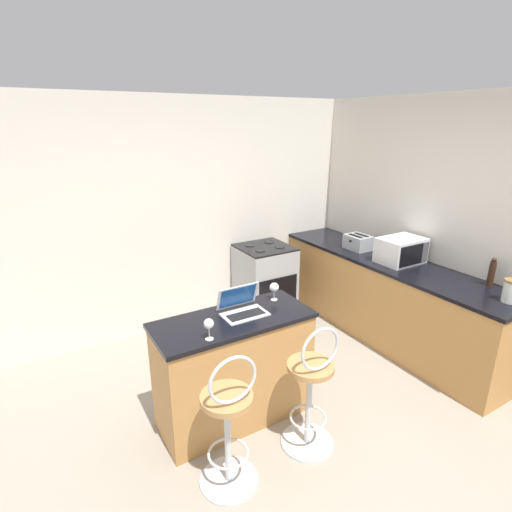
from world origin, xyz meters
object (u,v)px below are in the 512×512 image
Objects in this scene: laptop at (242,306)px; wine_glass_short at (274,288)px; microwave at (401,250)px; pepper_mill at (492,272)px; storage_jar at (510,291)px; bar_stool_near at (229,424)px; bar_stool_far at (311,390)px; toaster at (358,242)px; wine_glass_tall at (209,324)px; stove_range at (265,282)px.

laptop reaches higher than wine_glass_short.
microwave is 1.74× the size of pepper_mill.
bar_stool_near is at bearing 171.79° from storage_jar.
bar_stool_far is at bearing 177.91° from pepper_mill.
toaster is 1.06× the size of pepper_mill.
toaster is 1.83× the size of wine_glass_tall.
stove_range is (1.07, 1.38, -0.51)m from laptop.
wine_glass_short is at bearing 40.79° from bar_stool_near.
laptop is 0.46m from wine_glass_tall.
microwave reaches higher than laptop.
microwave is at bearing 9.97° from wine_glass_tall.
storage_jar is at bearing -88.51° from toaster.
microwave reaches higher than wine_glass_short.
bar_stool_near is 2.49m from stove_range.
microwave is (1.78, 0.78, 0.55)m from bar_stool_far.
bar_stool_near and bar_stool_far have the same top height.
wine_glass_tall reaches higher than stove_range.
wine_glass_tall is (-1.46, -1.62, 0.57)m from stove_range.
bar_stool_near is 2.19× the size of microwave.
wine_glass_tall is at bearing -170.03° from microwave.
stove_range is 2.42m from pepper_mill.
microwave is 1.67m from wine_glass_short.
laptop is (0.43, 0.60, 0.48)m from bar_stool_near.
bar_stool_far is at bearing -68.94° from laptop.
bar_stool_far is 2.04m from pepper_mill.
wine_glass_tall is (-2.40, -0.42, -0.02)m from microwave.
laptop is at bearing -169.06° from wine_glass_short.
microwave is 1.64× the size of toaster.
wine_glass_tall is 0.79× the size of storage_jar.
wine_glass_tall reaches higher than bar_stool_near.
stove_range is at bearing 144.11° from toaster.
stove_range is 3.40× the size of pepper_mill.
pepper_mill reaches higher than storage_jar.
microwave is 2.43m from wine_glass_tall.
stove_range is at bearing 48.09° from wine_glass_tall.
bar_stool_near is 2.51m from storage_jar.
laptop is at bearing -174.92° from microwave.
bar_stool_near is 0.88m from laptop.
laptop is 2.21m from storage_jar.
laptop is at bearing 54.40° from bar_stool_near.
bar_stool_near is at bearing -139.21° from wine_glass_short.
wine_glass_short reaches higher than bar_stool_far.
microwave is at bearing 102.49° from pepper_mill.
microwave is 1.13m from storage_jar.
bar_stool_far is 3.82× the size of pepper_mill.
bar_stool_far is 6.58× the size of wine_glass_tall.
bar_stool_far is 0.86m from wine_glass_short.
bar_stool_far is 3.59× the size of toaster.
stove_range is (0.84, 1.99, -0.03)m from bar_stool_far.
stove_range is 4.65× the size of storage_jar.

